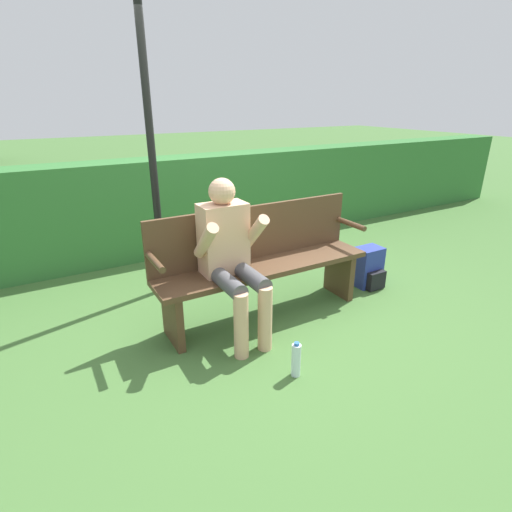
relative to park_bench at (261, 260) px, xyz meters
The scene contains 7 objects.
ground_plane 0.52m from the park_bench, 90.00° to the right, with size 40.00×40.00×0.00m, color #426B33.
hedge_back 1.96m from the park_bench, 90.00° to the left, with size 12.00×0.47×1.16m.
park_bench is the anchor object (origin of this frame).
person_seated 0.44m from the park_bench, 158.29° to the right, with size 0.51×0.64×1.26m.
backpack 1.28m from the park_bench, ahead, with size 0.27×0.27×0.41m.
water_bottle 1.00m from the park_bench, 105.40° to the right, with size 0.07×0.07×0.27m.
signpost 1.57m from the park_bench, 125.30° to the left, with size 0.45×0.09×2.94m.
Camera 1 is at (-1.63, -2.68, 1.81)m, focal length 28.00 mm.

